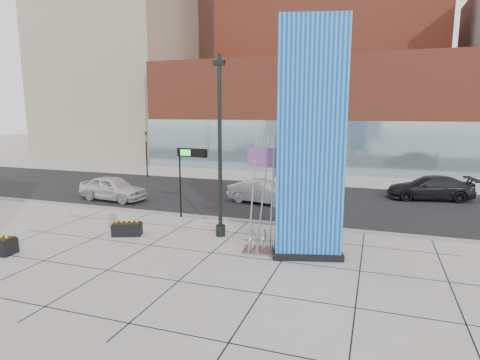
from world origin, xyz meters
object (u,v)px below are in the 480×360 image
(car_white_west, at_px, (113,188))
(lamp_post, at_px, (220,164))
(overhead_street_sign, at_px, (191,158))
(concrete_bollard, at_px, (113,221))
(blue_pylon, at_px, (310,146))
(public_art_sculpture, at_px, (270,222))
(car_silver_mid, at_px, (263,192))

(car_white_west, bearing_deg, lamp_post, -110.34)
(overhead_street_sign, relative_size, car_white_west, 0.83)
(lamp_post, relative_size, concrete_bollard, 11.46)
(blue_pylon, xyz_separation_m, public_art_sculpture, (-1.58, -0.00, -3.24))
(concrete_bollard, xyz_separation_m, car_white_west, (-3.94, 5.42, 0.43))
(public_art_sculpture, xyz_separation_m, car_white_west, (-12.46, 6.27, -0.52))
(car_white_west, distance_m, car_silver_mid, 10.00)
(blue_pylon, height_order, car_white_west, blue_pylon)
(concrete_bollard, bearing_deg, public_art_sculpture, -5.67)
(overhead_street_sign, bearing_deg, public_art_sculpture, -27.13)
(lamp_post, height_order, public_art_sculpture, lamp_post)
(concrete_bollard, bearing_deg, car_white_west, 125.99)
(lamp_post, xyz_separation_m, car_white_west, (-9.66, 4.88, -2.65))
(blue_pylon, relative_size, car_white_west, 2.00)
(car_silver_mid, bearing_deg, car_white_west, 114.59)
(blue_pylon, bearing_deg, public_art_sculpture, 165.41)
(public_art_sculpture, distance_m, overhead_street_sign, 7.04)
(public_art_sculpture, bearing_deg, car_silver_mid, 99.87)
(overhead_street_sign, bearing_deg, car_white_west, 168.85)
(blue_pylon, bearing_deg, car_white_west, 141.23)
(blue_pylon, relative_size, lamp_post, 1.12)
(public_art_sculpture, height_order, concrete_bollard, public_art_sculpture)
(public_art_sculpture, xyz_separation_m, concrete_bollard, (-8.52, 0.85, -0.95))
(lamp_post, distance_m, car_white_west, 11.14)
(car_white_west, height_order, car_silver_mid, car_white_west)
(public_art_sculpture, bearing_deg, car_white_west, 145.49)
(concrete_bollard, height_order, car_silver_mid, car_silver_mid)
(car_white_west, bearing_deg, public_art_sculpture, -110.26)
(lamp_post, distance_m, car_silver_mid, 7.68)
(overhead_street_sign, height_order, car_white_west, overhead_street_sign)
(lamp_post, bearing_deg, car_white_west, 153.20)
(lamp_post, bearing_deg, concrete_bollard, -174.56)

